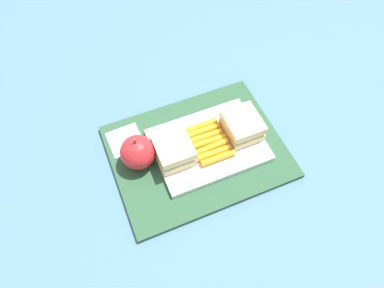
{
  "coord_description": "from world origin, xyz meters",
  "views": [
    {
      "loc": [
        0.17,
        0.37,
        0.67
      ],
      "look_at": [
        0.01,
        0.0,
        0.04
      ],
      "focal_mm": 33.67,
      "sensor_mm": 36.0,
      "label": 1
    }
  ],
  "objects_px": {
    "food_tray": "(208,145)",
    "apple": "(138,152)",
    "sandwich_half_right": "(174,150)",
    "paper_napkin": "(125,140)",
    "carrot_sticks_bundle": "(209,142)",
    "sandwich_half_left": "(242,126)"
  },
  "relations": [
    {
      "from": "paper_napkin",
      "to": "food_tray",
      "type": "bearing_deg",
      "value": 152.8
    },
    {
      "from": "carrot_sticks_bundle",
      "to": "paper_napkin",
      "type": "distance_m",
      "value": 0.18
    },
    {
      "from": "apple",
      "to": "paper_napkin",
      "type": "xyz_separation_m",
      "value": [
        0.01,
        -0.06,
        -0.03
      ]
    },
    {
      "from": "carrot_sticks_bundle",
      "to": "apple",
      "type": "distance_m",
      "value": 0.15
    },
    {
      "from": "apple",
      "to": "sandwich_half_right",
      "type": "bearing_deg",
      "value": 162.57
    },
    {
      "from": "food_tray",
      "to": "apple",
      "type": "height_order",
      "value": "apple"
    },
    {
      "from": "food_tray",
      "to": "sandwich_half_right",
      "type": "distance_m",
      "value": 0.08
    },
    {
      "from": "apple",
      "to": "paper_napkin",
      "type": "relative_size",
      "value": 1.19
    },
    {
      "from": "sandwich_half_right",
      "to": "paper_napkin",
      "type": "height_order",
      "value": "sandwich_half_right"
    },
    {
      "from": "carrot_sticks_bundle",
      "to": "sandwich_half_left",
      "type": "bearing_deg",
      "value": -179.75
    },
    {
      "from": "paper_napkin",
      "to": "apple",
      "type": "bearing_deg",
      "value": 102.12
    },
    {
      "from": "sandwich_half_right",
      "to": "apple",
      "type": "xyz_separation_m",
      "value": [
        0.07,
        -0.02,
        0.0
      ]
    },
    {
      "from": "sandwich_half_left",
      "to": "paper_napkin",
      "type": "xyz_separation_m",
      "value": [
        0.24,
        -0.08,
        -0.03
      ]
    },
    {
      "from": "sandwich_half_right",
      "to": "paper_napkin",
      "type": "relative_size",
      "value": 1.14
    },
    {
      "from": "sandwich_half_left",
      "to": "paper_napkin",
      "type": "relative_size",
      "value": 1.14
    },
    {
      "from": "sandwich_half_right",
      "to": "paper_napkin",
      "type": "distance_m",
      "value": 0.12
    },
    {
      "from": "food_tray",
      "to": "carrot_sticks_bundle",
      "type": "bearing_deg",
      "value": 147.5
    },
    {
      "from": "sandwich_half_right",
      "to": "paper_napkin",
      "type": "xyz_separation_m",
      "value": [
        0.08,
        -0.08,
        -0.03
      ]
    },
    {
      "from": "food_tray",
      "to": "apple",
      "type": "xyz_separation_m",
      "value": [
        0.15,
        -0.02,
        0.03
      ]
    },
    {
      "from": "carrot_sticks_bundle",
      "to": "paper_napkin",
      "type": "height_order",
      "value": "carrot_sticks_bundle"
    },
    {
      "from": "sandwich_half_right",
      "to": "carrot_sticks_bundle",
      "type": "relative_size",
      "value": 0.79
    },
    {
      "from": "sandwich_half_left",
      "to": "paper_napkin",
      "type": "height_order",
      "value": "sandwich_half_left"
    }
  ]
}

